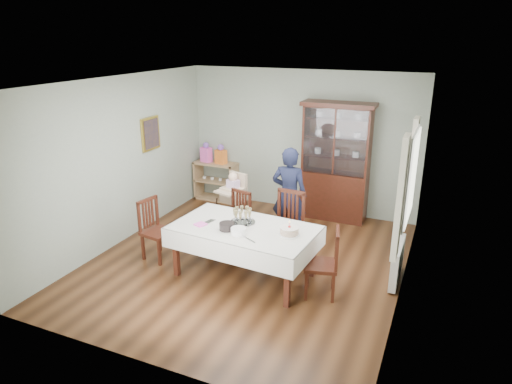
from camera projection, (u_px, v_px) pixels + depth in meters
The scene contains 25 objects.
floor at pixel (247, 261), 7.00m from camera, with size 5.00×5.00×0.00m, color #593319.
room_shell at pixel (261, 146), 6.90m from camera, with size 5.00×5.00×5.00m.
dining_table at pixel (244, 251), 6.48m from camera, with size 2.08×1.30×0.76m.
china_cabinet at pixel (336, 160), 8.31m from camera, with size 1.30×0.48×2.18m.
sideboard at pixel (216, 181), 9.50m from camera, with size 0.90×0.38×0.80m.
picture_frame at pixel (150, 134), 7.98m from camera, with size 0.04×0.48×0.58m, color gold.
window at pixel (412, 177), 5.92m from camera, with size 0.04×1.02×1.22m, color white.
curtain_left at pixel (400, 199), 5.44m from camera, with size 0.07×0.30×1.55m, color silver.
curtain_right at pixel (411, 171), 6.51m from camera, with size 0.07×0.30×1.55m, color silver.
radiator at pixel (397, 262), 6.35m from camera, with size 0.10×0.80×0.55m, color white.
chair_far_left at pixel (235, 231), 7.40m from camera, with size 0.51×0.51×0.93m.
chair_far_right at pixel (285, 239), 7.03m from camera, with size 0.51×0.51×1.05m.
chair_end_left at pixel (158, 241), 7.03m from camera, with size 0.49×0.49×0.94m.
chair_end_right at pixel (322, 276), 6.04m from camera, with size 0.51×0.51×0.94m.
woman at pixel (289, 195), 7.47m from camera, with size 0.59×0.39×1.61m, color black.
high_chair at pixel (234, 209), 7.92m from camera, with size 0.60×0.60×1.09m.
champagne_tray at pixel (243, 218), 6.46m from camera, with size 0.37×0.37×0.22m.
birthday_cake at pixel (289, 231), 6.10m from camera, with size 0.29×0.29×0.20m.
plate_stack_dark at pixel (227, 226), 6.25m from camera, with size 0.21×0.21×0.10m, color black.
plate_stack_white at pixel (239, 231), 6.11m from camera, with size 0.21×0.21×0.09m, color white.
napkin_stack at pixel (200, 224), 6.42m from camera, with size 0.14×0.14×0.02m, color #FF5DCC.
cutlery at pixel (208, 221), 6.55m from camera, with size 0.11×0.16×0.01m, color silver, non-canonical shape.
cake_knife at pixel (249, 239), 5.97m from camera, with size 0.27×0.02×0.01m, color silver.
gift_bag_pink at pixel (206, 153), 9.37m from camera, with size 0.25×0.19×0.41m.
gift_bag_orange at pixel (221, 155), 9.24m from camera, with size 0.25×0.20×0.40m.
Camera 1 is at (2.60, -5.69, 3.32)m, focal length 32.00 mm.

